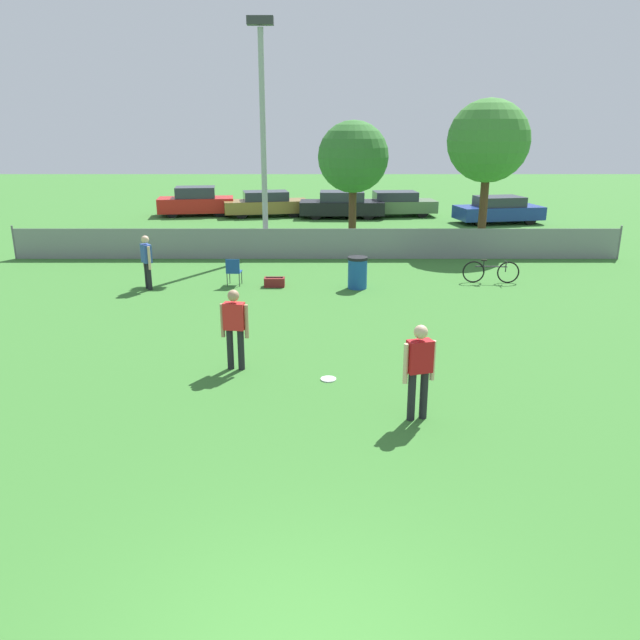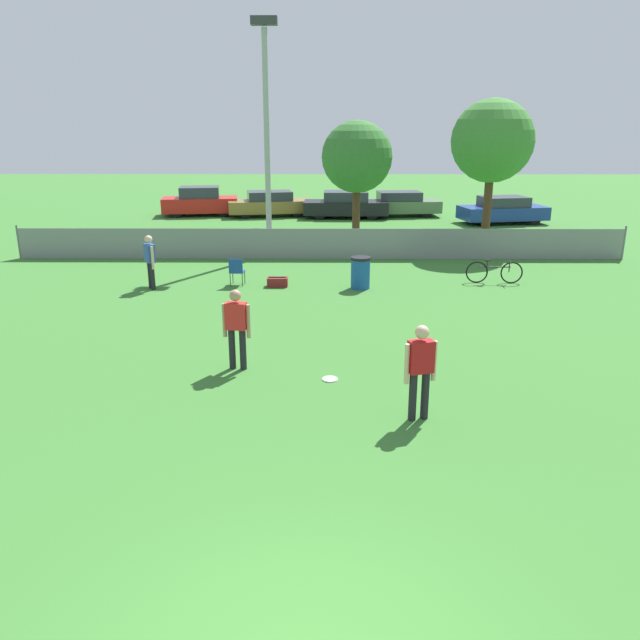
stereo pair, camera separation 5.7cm
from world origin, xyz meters
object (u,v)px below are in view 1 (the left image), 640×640
(bicycle_sideline, at_px, (493,272))
(parked_car_olive, at_px, (397,204))
(player_defender_red, at_px, (236,324))
(tree_far_right, at_px, (490,142))
(spectator_in_blue, at_px, (149,259))
(tree_near_pole, at_px, (355,157))
(frisbee_disc, at_px, (330,379))
(parked_car_dark, at_px, (344,205))
(player_thrower_red, at_px, (421,366))
(trash_bin, at_px, (359,273))
(light_pole, at_px, (265,120))
(folding_chair_sideline, at_px, (235,270))
(parked_car_red, at_px, (198,202))
(gear_bag_sideline, at_px, (276,282))
(parked_car_tan, at_px, (268,204))
(parked_car_blue, at_px, (501,210))

(bicycle_sideline, xyz_separation_m, parked_car_olive, (-1.23, 14.99, 0.30))
(player_defender_red, bearing_deg, tree_far_right, 66.05)
(bicycle_sideline, bearing_deg, spectator_in_blue, -172.22)
(tree_near_pole, bearing_deg, spectator_in_blue, -127.62)
(frisbee_disc, distance_m, parked_car_dark, 22.04)
(player_thrower_red, relative_size, trash_bin, 1.72)
(tree_far_right, bearing_deg, parked_car_dark, 121.09)
(spectator_in_blue, bearing_deg, light_pole, -64.80)
(parked_car_dark, bearing_deg, trash_bin, -89.11)
(folding_chair_sideline, bearing_deg, parked_car_olive, -109.23)
(tree_far_right, xyz_separation_m, trash_bin, (-5.23, -6.37, -3.59))
(trash_bin, xyz_separation_m, parked_car_dark, (0.04, 14.98, 0.20))
(tree_near_pole, xyz_separation_m, parked_car_red, (-8.04, 7.66, -2.67))
(gear_bag_sideline, relative_size, parked_car_olive, 0.14)
(frisbee_disc, height_order, parked_car_red, parked_car_red)
(gear_bag_sideline, xyz_separation_m, parked_car_olive, (5.38, 15.45, 0.51))
(trash_bin, bearing_deg, parked_car_olive, 79.50)
(spectator_in_blue, bearing_deg, parked_car_tan, -41.91)
(player_thrower_red, height_order, folding_chair_sideline, player_thrower_red)
(trash_bin, relative_size, parked_car_blue, 0.21)
(light_pole, height_order, tree_near_pole, light_pole)
(tree_far_right, relative_size, parked_car_tan, 1.20)
(tree_near_pole, bearing_deg, light_pole, -136.38)
(player_thrower_red, xyz_separation_m, gear_bag_sideline, (-2.96, 8.87, -0.80))
(tree_near_pole, height_order, parked_car_blue, tree_near_pole)
(folding_chair_sideline, distance_m, parked_car_dark, 15.14)
(bicycle_sideline, distance_m, trash_bin, 4.19)
(parked_car_tan, xyz_separation_m, parked_car_olive, (6.90, 0.07, -0.01))
(tree_near_pole, relative_size, parked_car_blue, 1.10)
(parked_car_blue, bearing_deg, tree_far_right, -121.10)
(tree_far_right, bearing_deg, parked_car_blue, 69.41)
(player_defender_red, height_order, gear_bag_sideline, player_defender_red)
(bicycle_sideline, xyz_separation_m, parked_car_red, (-11.92, 15.21, 0.38))
(spectator_in_blue, bearing_deg, tree_far_right, -94.38)
(player_defender_red, relative_size, parked_car_blue, 0.37)
(light_pole, bearing_deg, parked_car_tan, 94.73)
(folding_chair_sideline, xyz_separation_m, parked_car_blue, (11.45, 12.73, 0.17))
(folding_chair_sideline, height_order, gear_bag_sideline, folding_chair_sideline)
(tree_near_pole, xyz_separation_m, spectator_in_blue, (-6.42, -8.33, -2.48))
(spectator_in_blue, relative_size, bicycle_sideline, 0.93)
(light_pole, distance_m, tree_far_right, 8.50)
(spectator_in_blue, distance_m, parked_car_red, 16.07)
(player_thrower_red, distance_m, frisbee_disc, 2.37)
(tree_far_right, xyz_separation_m, player_thrower_red, (-4.75, -15.05, -3.12))
(folding_chair_sideline, distance_m, parked_car_blue, 17.12)
(player_thrower_red, xyz_separation_m, trash_bin, (-0.48, 8.68, -0.46))
(tree_far_right, xyz_separation_m, parked_car_tan, (-9.23, 9.20, -3.40))
(spectator_in_blue, bearing_deg, trash_bin, -122.89)
(folding_chair_sideline, height_order, trash_bin, trash_bin)
(light_pole, xyz_separation_m, spectator_in_blue, (-3.05, -5.12, -3.91))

